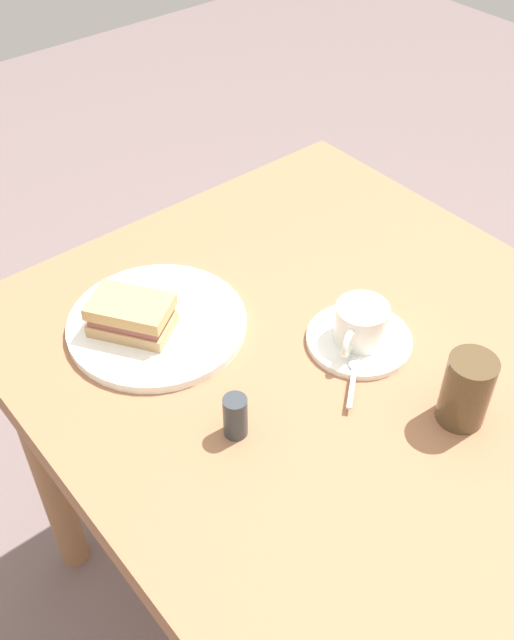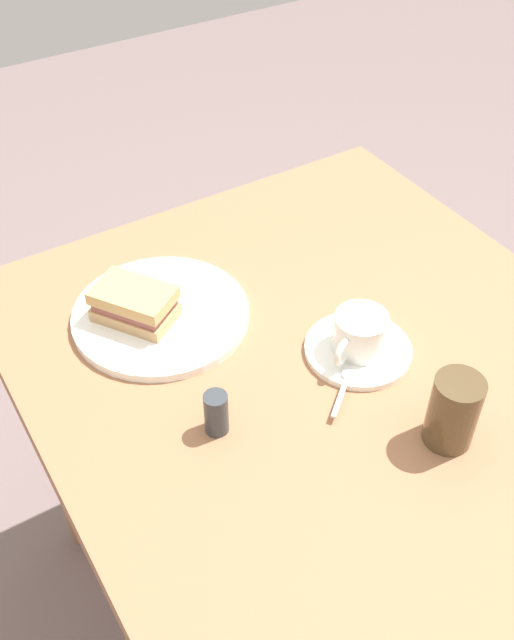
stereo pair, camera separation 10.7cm
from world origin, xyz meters
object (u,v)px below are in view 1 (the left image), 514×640
Objects in this scene: sandwich_front at (131,315)px; coffee_cup at (361,323)px; spoon at (354,372)px; drinking_glass at (466,390)px; coffee_saucer at (359,340)px; dining_table at (355,418)px; sandwich_plate at (157,324)px; salt_shaker at (235,416)px.

coffee_cup is at bearing -132.27° from sandwich_front.
spoon is 0.79× the size of drinking_glass.
sandwich_front reaches higher than coffee_saucer.
sandwich_plate is (0.27, 0.17, 0.10)m from dining_table.
dining_table is 10.38× the size of coffee_cup.
drinking_glass is (-0.14, -0.06, 0.04)m from spoon.
salt_shaker is (-0.24, -0.00, -0.01)m from sandwich_front.
spoon reaches higher than sandwich_plate.
coffee_cup reaches higher than salt_shaker.
coffee_cup is 0.18m from drinking_glass.
drinking_glass reaches higher than coffee_saucer.
drinking_glass is at bearing -124.37° from salt_shaker.
salt_shaker reaches higher than dining_table.
dining_table is 7.49× the size of sandwich_front.
sandwich_plate is at bearing 44.19° from coffee_cup.
coffee_saucer is at bearing -86.19° from salt_shaker.
coffee_saucer is 0.19m from drinking_glass.
drinking_glass is at bearing -151.81° from sandwich_plate.
spoon is (-0.05, 0.06, 0.01)m from coffee_saucer.
sandwich_plate is 2.69× the size of coffee_cup.
coffee_cup is 0.95× the size of drinking_glass.
salt_shaker is at bearing 93.81° from coffee_saucer.
drinking_glass is at bearing -160.81° from dining_table.
spoon is 0.16m from drinking_glass.
salt_shaker reaches higher than sandwich_plate.
dining_table is 9.85× the size of drinking_glass.
sandwich_front is (0.27, 0.20, 0.13)m from dining_table.
coffee_cup is 1.19× the size of spoon.
dining_table is at bearing -147.71° from sandwich_plate.
sandwich_plate reaches higher than coffee_saucer.
drinking_glass is (-0.41, -0.25, 0.01)m from sandwich_front.
salt_shaker is (0.03, 0.20, 0.13)m from dining_table.
coffee_saucer is 2.43× the size of salt_shaker.
sandwich_front is 0.48m from drinking_glass.
salt_shaker is at bearing 80.80° from spoon.
coffee_cup is (-0.22, -0.25, 0.00)m from sandwich_front.
sandwich_front is 1.65× the size of spoon.
salt_shaker is 0.30m from drinking_glass.
spoon is 0.19m from salt_shaker.
spoon is at bearing 76.69° from dining_table.
dining_table is 6.68× the size of coffee_saucer.
drinking_glass reaches higher than dining_table.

